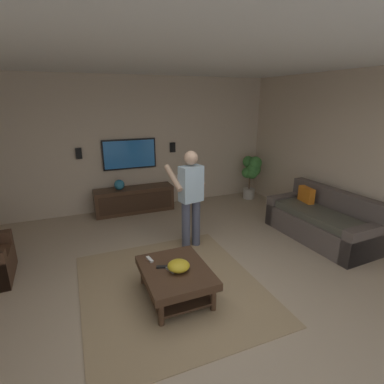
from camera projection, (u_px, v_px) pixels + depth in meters
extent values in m
plane|color=tan|center=(195.00, 291.00, 3.89)|extent=(8.24, 8.24, 0.00)
cube|color=#C6B299|center=(134.00, 145.00, 6.52)|extent=(0.10, 6.58, 2.89)
cube|color=white|center=(196.00, 44.00, 3.00)|extent=(7.07, 6.58, 0.10)
cube|color=#9E8460|center=(171.00, 287.00, 3.96)|extent=(2.54, 2.29, 0.01)
cube|color=#564C47|center=(319.00, 228.00, 5.28)|extent=(1.94, 0.93, 0.42)
cube|color=#564C47|center=(336.00, 202.00, 5.29)|extent=(1.91, 0.29, 0.45)
cube|color=#564C47|center=(285.00, 208.00, 6.00)|extent=(0.22, 0.85, 0.58)
cube|color=#564C47|center=(364.00, 244.00, 4.51)|extent=(0.22, 0.85, 0.58)
cube|color=#4A493E|center=(317.00, 214.00, 5.17)|extent=(1.53, 0.67, 0.12)
cube|color=orange|center=(306.00, 197.00, 5.59)|extent=(0.37, 0.17, 0.36)
cube|color=#422B1C|center=(176.00, 272.00, 3.68)|extent=(1.00, 0.80, 0.10)
cylinder|color=#422B1C|center=(187.00, 264.00, 4.22)|extent=(0.07, 0.07, 0.30)
cylinder|color=#422B1C|center=(143.00, 274.00, 3.99)|extent=(0.07, 0.07, 0.30)
cylinder|color=#422B1C|center=(213.00, 300.00, 3.48)|extent=(0.07, 0.07, 0.30)
cylinder|color=#422B1C|center=(161.00, 314.00, 3.25)|extent=(0.07, 0.07, 0.30)
cube|color=#382417|center=(176.00, 289.00, 3.75)|extent=(0.88, 0.68, 0.03)
cube|color=#422B1C|center=(134.00, 200.00, 6.54)|extent=(0.44, 1.70, 0.55)
cube|color=#352216|center=(137.00, 203.00, 6.34)|extent=(0.01, 1.56, 0.39)
cube|color=black|center=(129.00, 154.00, 6.46)|extent=(0.05, 1.16, 0.65)
cube|color=blue|center=(130.00, 154.00, 6.43)|extent=(0.01, 1.10, 0.59)
cylinder|color=#4C5166|center=(196.00, 223.00, 4.99)|extent=(0.14, 0.14, 0.82)
cylinder|color=#4C5166|center=(186.00, 226.00, 4.88)|extent=(0.14, 0.14, 0.82)
cube|color=silver|center=(191.00, 184.00, 4.72)|extent=(0.29, 0.40, 0.58)
sphere|color=tan|center=(191.00, 158.00, 4.60)|extent=(0.22, 0.22, 0.22)
cylinder|color=tan|center=(196.00, 174.00, 4.96)|extent=(0.49, 0.18, 0.37)
cylinder|color=tan|center=(173.00, 178.00, 4.72)|extent=(0.49, 0.18, 0.37)
cube|color=white|center=(179.00, 179.00, 5.03)|extent=(0.05, 0.06, 0.16)
cylinder|color=#B7B2A8|center=(249.00, 193.00, 7.47)|extent=(0.29, 0.29, 0.25)
cylinder|color=brown|center=(249.00, 181.00, 7.38)|extent=(0.04, 0.04, 0.40)
sphere|color=#3D7F38|center=(248.00, 162.00, 7.36)|extent=(0.28, 0.28, 0.28)
sphere|color=#3D7F38|center=(247.00, 173.00, 7.29)|extent=(0.27, 0.27, 0.27)
sphere|color=#3D7F38|center=(252.00, 173.00, 7.21)|extent=(0.27, 0.27, 0.27)
sphere|color=#3D7F38|center=(255.00, 163.00, 7.21)|extent=(0.31, 0.31, 0.31)
sphere|color=#3D7F38|center=(254.00, 170.00, 7.25)|extent=(0.33, 0.33, 0.33)
ellipsoid|color=gold|center=(179.00, 266.00, 3.61)|extent=(0.27, 0.27, 0.12)
cube|color=white|center=(150.00, 259.00, 3.85)|extent=(0.16, 0.07, 0.02)
cube|color=black|center=(162.00, 267.00, 3.68)|extent=(0.09, 0.16, 0.02)
cube|color=slate|center=(170.00, 270.00, 3.61)|extent=(0.16, 0.09, 0.02)
sphere|color=teal|center=(119.00, 185.00, 6.29)|extent=(0.22, 0.22, 0.22)
cube|color=black|center=(173.00, 147.00, 6.80)|extent=(0.06, 0.12, 0.22)
cube|color=black|center=(79.00, 153.00, 6.07)|extent=(0.06, 0.12, 0.22)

